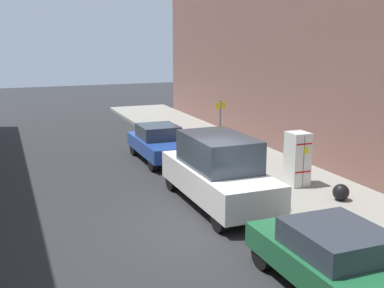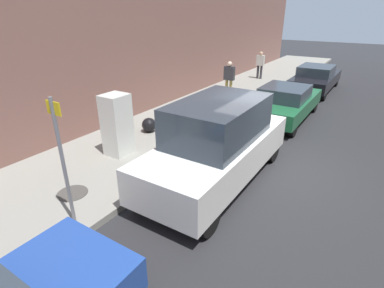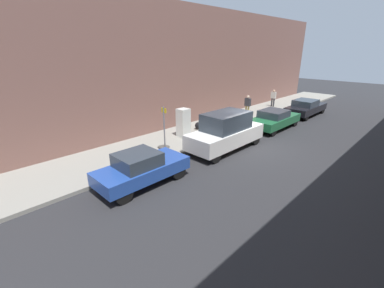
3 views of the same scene
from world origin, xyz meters
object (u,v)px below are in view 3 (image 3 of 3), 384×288
parked_van_white (226,131)px  street_sign_post (164,128)px  discarded_refrigerator (183,123)px  trash_bag (198,126)px  parked_sedan_dark (306,107)px  pedestrian_standing_near (248,104)px  parked_sedan_green (274,119)px  pedestrian_walking_far (273,97)px  parked_hatchback_blue (141,168)px  fire_hydrant (138,156)px

parked_van_white → street_sign_post: bearing=-115.7°
discarded_refrigerator → trash_bag: bearing=101.8°
street_sign_post → parked_sedan_dark: size_ratio=0.54×
pedestrian_standing_near → parked_van_white: bearing=165.0°
parked_van_white → parked_sedan_dark: size_ratio=1.04×
discarded_refrigerator → parked_sedan_green: size_ratio=0.40×
trash_bag → parked_sedan_green: parked_sedan_green is taller
pedestrian_walking_far → parked_hatchback_blue: (3.46, -17.75, -0.34)m
fire_hydrant → pedestrian_standing_near: bearing=97.5°
discarded_refrigerator → parked_sedan_dark: 12.07m
pedestrian_standing_near → parked_hatchback_blue: 13.13m
street_sign_post → pedestrian_walking_far: 15.31m
street_sign_post → parked_hatchback_blue: street_sign_post is taller
fire_hydrant → pedestrian_standing_near: pedestrian_standing_near is taller
discarded_refrigerator → parked_sedan_dark: bearing=75.3°
pedestrian_standing_near → parked_sedan_dark: (3.12, 4.28, -0.45)m
trash_bag → parked_sedan_green: size_ratio=0.11×
pedestrian_walking_far → discarded_refrigerator: bearing=174.8°
trash_bag → parked_hatchback_blue: bearing=-64.4°
street_sign_post → parked_hatchback_blue: (1.54, -2.56, -0.86)m
pedestrian_walking_far → parked_sedan_dark: (3.46, -0.72, -0.38)m
parked_hatchback_blue → parked_van_white: bearing=90.0°
street_sign_post → parked_sedan_dark: bearing=83.9°
parked_sedan_dark → pedestrian_standing_near: bearing=-126.1°
discarded_refrigerator → pedestrian_walking_far: discarded_refrigerator is taller
trash_bag → pedestrian_standing_near: pedestrian_standing_near is taller
street_sign_post → parked_hatchback_blue: 3.11m
parked_sedan_dark → parked_sedan_green: bearing=-90.0°
trash_bag → parked_sedan_dark: 10.45m
parked_van_white → parked_sedan_dark: (0.00, 11.27, -0.35)m
pedestrian_walking_far → parked_sedan_green: 7.19m
parked_sedan_green → parked_sedan_dark: size_ratio=0.94×
discarded_refrigerator → pedestrian_standing_near: (-0.06, 7.39, 0.11)m
trash_bag → parked_sedan_dark: size_ratio=0.10×
discarded_refrigerator → fire_hydrant: size_ratio=2.32×
pedestrian_walking_far → parked_sedan_green: bearing=-158.2°
fire_hydrant → pedestrian_walking_far: size_ratio=0.48×
pedestrian_walking_far → parked_sedan_green: pedestrian_walking_far is taller
trash_bag → pedestrian_standing_near: 5.65m
fire_hydrant → parked_van_white: size_ratio=0.16×
street_sign_post → parked_sedan_green: size_ratio=0.58×
parked_van_white → pedestrian_walking_far: bearing=106.1°
fire_hydrant → parked_van_white: parked_van_white is taller
discarded_refrigerator → pedestrian_walking_far: size_ratio=1.10×
discarded_refrigerator → fire_hydrant: discarded_refrigerator is taller
discarded_refrigerator → parked_hatchback_blue: discarded_refrigerator is taller
fire_hydrant → parked_sedan_dark: 16.21m
parked_van_white → parked_sedan_green: size_ratio=1.11×
parked_sedan_green → fire_hydrant: bearing=-98.4°
street_sign_post → discarded_refrigerator: bearing=118.6°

